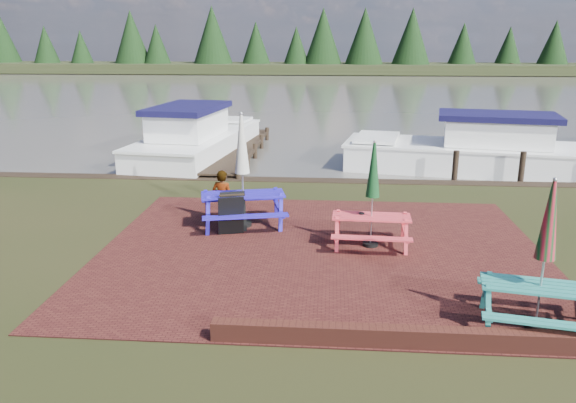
% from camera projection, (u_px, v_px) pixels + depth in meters
% --- Properties ---
extents(ground, '(120.00, 120.00, 0.00)m').
position_uv_depth(ground, '(320.00, 271.00, 10.51)').
color(ground, black).
rests_on(ground, ground).
extents(paving, '(9.00, 7.50, 0.02)m').
position_uv_depth(paving, '(321.00, 251.00, 11.47)').
color(paving, '#3C1513').
rests_on(paving, ground).
extents(brick_wall, '(6.21, 1.79, 0.30)m').
position_uv_depth(brick_wall, '(466.00, 333.00, 8.00)').
color(brick_wall, '#4C1E16').
rests_on(brick_wall, ground).
extents(water, '(120.00, 60.00, 0.02)m').
position_uv_depth(water, '(330.00, 92.00, 45.94)').
color(water, '#44413A').
rests_on(water, ground).
extents(far_treeline, '(120.00, 10.00, 8.10)m').
position_uv_depth(far_treeline, '(332.00, 46.00, 72.79)').
color(far_treeline, black).
rests_on(far_treeline, ground).
extents(picnic_table_teal, '(1.91, 1.76, 2.31)m').
position_uv_depth(picnic_table_teal, '(542.00, 279.00, 8.21)').
color(picnic_table_teal, '#277E75').
rests_on(picnic_table_teal, ground).
extents(picnic_table_red, '(1.66, 1.49, 2.23)m').
position_uv_depth(picnic_table_red, '(372.00, 211.00, 11.55)').
color(picnic_table_red, '#DF3943').
rests_on(picnic_table_red, ground).
extents(picnic_table_blue, '(2.21, 2.05, 2.61)m').
position_uv_depth(picnic_table_blue, '(243.00, 188.00, 12.76)').
color(picnic_table_blue, '#2317B2').
rests_on(picnic_table_blue, ground).
extents(chalkboard, '(0.60, 0.69, 0.91)m').
position_uv_depth(chalkboard, '(232.00, 214.00, 12.41)').
color(chalkboard, black).
rests_on(chalkboard, ground).
extents(jetty, '(1.76, 9.08, 1.00)m').
position_uv_depth(jetty, '(235.00, 149.00, 21.54)').
color(jetty, black).
rests_on(jetty, ground).
extents(boat_jetty, '(3.72, 8.26, 2.31)m').
position_uv_depth(boat_jetty, '(197.00, 141.00, 21.02)').
color(boat_jetty, white).
rests_on(boat_jetty, ground).
extents(boat_near, '(8.48, 4.23, 2.19)m').
position_uv_depth(boat_near, '(471.00, 152.00, 19.18)').
color(boat_near, white).
rests_on(boat_near, ground).
extents(person, '(0.66, 0.51, 1.62)m').
position_uv_depth(person, '(222.00, 171.00, 14.92)').
color(person, gray).
rests_on(person, ground).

